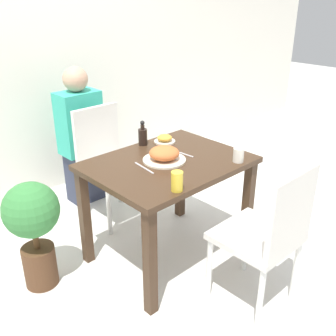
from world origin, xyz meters
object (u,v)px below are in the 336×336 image
(juice_glass, at_px, (177,181))
(person_figure, at_px, (81,138))
(drink_cup, at_px, (238,155))
(chair_near, at_px, (269,232))
(side_plate, at_px, (165,139))
(potted_plant_left, at_px, (33,223))
(sauce_bottle, at_px, (143,136))
(food_plate, at_px, (164,155))
(chair_far, at_px, (106,157))

(juice_glass, xyz_separation_m, person_figure, (0.27, 1.43, -0.20))
(person_figure, bearing_deg, drink_cup, -78.55)
(chair_near, relative_size, person_figure, 0.76)
(chair_near, height_order, drink_cup, chair_near)
(side_plate, height_order, juice_glass, juice_glass)
(drink_cup, relative_size, potted_plant_left, 0.13)
(chair_near, relative_size, side_plate, 5.91)
(side_plate, height_order, drink_cup, drink_cup)
(chair_near, bearing_deg, juice_glass, -51.80)
(drink_cup, bearing_deg, chair_near, -119.97)
(sauce_bottle, height_order, person_figure, person_figure)
(sauce_bottle, bearing_deg, side_plate, -26.20)
(food_plate, bearing_deg, potted_plant_left, 157.82)
(food_plate, height_order, juice_glass, juice_glass)
(food_plate, height_order, sauce_bottle, sauce_bottle)
(chair_far, xyz_separation_m, juice_glass, (-0.28, -1.08, 0.27))
(side_plate, bearing_deg, potted_plant_left, 175.76)
(chair_near, height_order, sauce_bottle, sauce_bottle)
(person_figure, bearing_deg, food_plate, -92.40)
(chair_far, distance_m, food_plate, 0.78)
(food_plate, relative_size, side_plate, 1.82)
(juice_glass, relative_size, sauce_bottle, 0.62)
(food_plate, bearing_deg, drink_cup, -44.89)
(chair_near, xyz_separation_m, person_figure, (-0.05, 1.83, 0.08))
(food_plate, distance_m, juice_glass, 0.41)
(chair_near, xyz_separation_m, drink_cup, (0.24, 0.42, 0.26))
(potted_plant_left, xyz_separation_m, person_figure, (0.82, 0.77, 0.14))
(chair_far, relative_size, person_figure, 0.76)
(chair_far, bearing_deg, potted_plant_left, -153.20)
(chair_near, xyz_separation_m, juice_glass, (-0.32, 0.40, 0.27))
(chair_far, distance_m, drink_cup, 1.13)
(food_plate, distance_m, sauce_bottle, 0.32)
(juice_glass, bearing_deg, food_plate, 56.77)
(sauce_bottle, bearing_deg, food_plate, -105.19)
(food_plate, relative_size, juice_glass, 2.49)
(chair_far, xyz_separation_m, potted_plant_left, (-0.82, -0.42, -0.06))
(sauce_bottle, bearing_deg, potted_plant_left, 179.73)
(side_plate, xyz_separation_m, potted_plant_left, (-1.00, 0.07, -0.30))
(chair_far, distance_m, sauce_bottle, 0.51)
(side_plate, bearing_deg, chair_near, -97.89)
(chair_near, xyz_separation_m, potted_plant_left, (-0.87, 1.06, -0.06))
(food_plate, xyz_separation_m, juice_glass, (-0.23, -0.34, 0.01))
(juice_glass, xyz_separation_m, potted_plant_left, (-0.55, 0.66, -0.33))
(sauce_bottle, bearing_deg, juice_glass, -115.31)
(chair_far, relative_size, potted_plant_left, 1.27)
(chair_far, relative_size, food_plate, 3.25)
(potted_plant_left, bearing_deg, drink_cup, -30.28)
(drink_cup, distance_m, sauce_bottle, 0.69)
(chair_near, bearing_deg, side_plate, -97.89)
(sauce_bottle, height_order, potted_plant_left, sauce_bottle)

